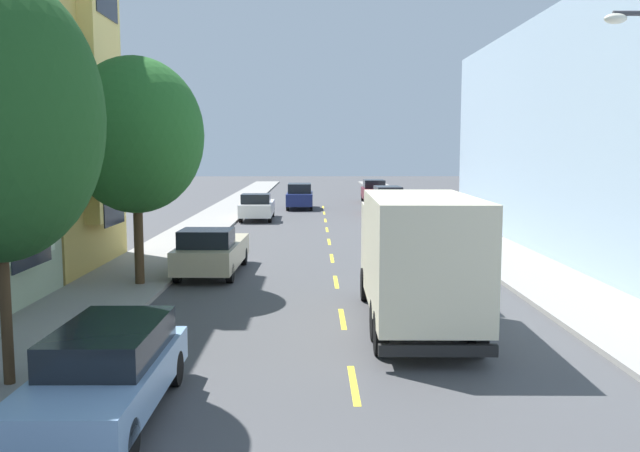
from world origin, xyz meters
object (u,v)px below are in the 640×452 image
parked_pickup_white (257,207)px  moving_navy_sedan (300,196)px  parked_suv_burgundy (374,191)px  delivery_box_truck (416,252)px  parked_suv_red (388,200)px  parked_wagon_sky (107,370)px  street_tree_second (136,135)px  parked_pickup_champagne (212,251)px

parked_pickup_white → moving_navy_sedan: bearing=72.5°
parked_pickup_white → parked_suv_burgundy: bearing=58.8°
delivery_box_truck → parked_pickup_white: bearing=103.2°
parked_suv_red → moving_navy_sedan: (-6.26, 4.14, 0.00)m
delivery_box_truck → parked_suv_burgundy: size_ratio=1.55×
delivery_box_truck → parked_wagon_sky: 8.32m
delivery_box_truck → parked_suv_red: (2.66, 30.25, -0.92)m
parked_suv_burgundy → street_tree_second: bearing=-106.8°
parked_pickup_champagne → parked_pickup_white: bearing=89.8°
street_tree_second → parked_pickup_champagne: street_tree_second is taller
parked_suv_red → parked_suv_burgundy: same height
parked_wagon_sky → moving_navy_sedan: size_ratio=0.98×
parked_pickup_champagne → parked_suv_red: bearing=68.8°
parked_pickup_champagne → parked_wagon_sky: size_ratio=1.14×
parked_suv_burgundy → moving_navy_sedan: size_ratio=1.00×
parked_suv_burgundy → parked_wagon_sky: parked_suv_burgundy is taller
street_tree_second → parked_pickup_white: bearing=84.6°
delivery_box_truck → parked_suv_red: bearing=85.0°
parked_suv_burgundy → parked_pickup_white: size_ratio=0.91×
delivery_box_truck → parked_suv_burgundy: bearing=86.3°
street_tree_second → parked_wagon_sky: size_ratio=1.54×
delivery_box_truck → parked_pickup_champagne: size_ratio=1.40×
parked_suv_red → parked_wagon_sky: size_ratio=1.03×
street_tree_second → parked_wagon_sky: bearing=-78.3°
delivery_box_truck → parked_pickup_white: size_ratio=1.40×
parked_pickup_champagne → parked_suv_burgundy: 34.59m
parked_suv_burgundy → moving_navy_sedan: bearing=-134.3°
street_tree_second → moving_navy_sedan: 30.05m
parked_suv_burgundy → moving_navy_sedan: same height
parked_suv_red → parked_suv_burgundy: (-0.03, 10.53, 0.00)m
parked_suv_red → moving_navy_sedan: size_ratio=1.01×
parked_pickup_white → moving_navy_sedan: size_ratio=1.11×
delivery_box_truck → moving_navy_sedan: 34.59m
moving_navy_sedan → parked_wagon_sky: bearing=-93.4°
parked_pickup_champagne → parked_suv_burgundy: bearing=75.2°
street_tree_second → delivery_box_truck: 10.03m
delivery_box_truck → parked_pickup_white: delivery_box_truck is taller
delivery_box_truck → moving_navy_sedan: size_ratio=1.56×
parked_suv_burgundy → parked_suv_red: bearing=-89.8°
parked_suv_red → parked_pickup_white: 9.71m
parked_pickup_champagne → parked_pickup_white: size_ratio=1.00×
delivery_box_truck → parked_pickup_champagne: 9.68m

